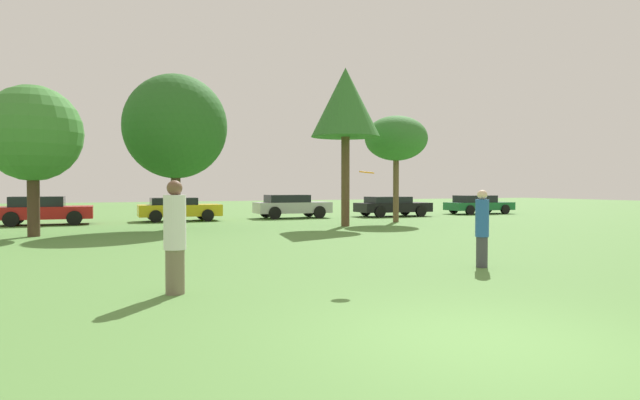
{
  "coord_description": "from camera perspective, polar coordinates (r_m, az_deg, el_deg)",
  "views": [
    {
      "loc": [
        -4.29,
        -4.93,
        1.79
      ],
      "look_at": [
        0.6,
        5.9,
        1.49
      ],
      "focal_mm": 30.91,
      "sensor_mm": 36.0,
      "label": 1
    }
  ],
  "objects": [
    {
      "name": "tree_2",
      "position": [
        23.91,
        -14.75,
        7.34
      ],
      "size": [
        4.28,
        4.28,
        6.45
      ],
      "color": "#473323",
      "rests_on": "ground"
    },
    {
      "name": "tree_1",
      "position": [
        22.08,
        -27.61,
        6.08
      ],
      "size": [
        3.4,
        3.4,
        5.36
      ],
      "color": "#473323",
      "rests_on": "ground"
    },
    {
      "name": "ground_plane",
      "position": [
        6.78,
        16.62,
        -13.93
      ],
      "size": [
        120.0,
        120.0,
        0.0
      ],
      "primitive_type": "plane",
      "color": "#54843D"
    },
    {
      "name": "person_catcher",
      "position": [
        12.64,
        16.43,
        -2.77
      ],
      "size": [
        0.29,
        0.29,
        1.71
      ],
      "rotation": [
        0.0,
        0.0,
        -3.1
      ],
      "color": "#3F3F47",
      "rests_on": "ground"
    },
    {
      "name": "parked_car_silver",
      "position": [
        30.89,
        -3.0,
        -0.58
      ],
      "size": [
        4.26,
        2.06,
        1.31
      ],
      "rotation": [
        0.0,
        0.0,
        -0.05
      ],
      "color": "#B2B2B7",
      "rests_on": "ground"
    },
    {
      "name": "tree_3",
      "position": [
        24.81,
        2.65,
        9.92
      ],
      "size": [
        3.07,
        3.07,
        7.05
      ],
      "color": "brown",
      "rests_on": "ground"
    },
    {
      "name": "parked_car_yellow",
      "position": [
        29.13,
        -14.43,
        -0.87
      ],
      "size": [
        4.18,
        2.06,
        1.2
      ],
      "rotation": [
        0.0,
        0.0,
        -0.05
      ],
      "color": "gold",
      "rests_on": "ground"
    },
    {
      "name": "parked_car_red",
      "position": [
        28.49,
        -26.74,
        -0.92
      ],
      "size": [
        4.2,
        2.15,
        1.32
      ],
      "rotation": [
        0.0,
        0.0,
        -0.05
      ],
      "color": "red",
      "rests_on": "ground"
    },
    {
      "name": "frisbee",
      "position": [
        10.64,
        4.85,
        2.88
      ],
      "size": [
        0.3,
        0.29,
        0.07
      ],
      "color": "orange"
    },
    {
      "name": "tree_4",
      "position": [
        27.68,
        7.89,
        6.28
      ],
      "size": [
        3.11,
        3.11,
        5.27
      ],
      "color": "brown",
      "rests_on": "ground"
    },
    {
      "name": "person_thrower",
      "position": [
        9.43,
        -14.8,
        -3.68
      ],
      "size": [
        0.37,
        0.37,
        1.89
      ],
      "rotation": [
        0.0,
        0.0,
        0.04
      ],
      "color": "#726651",
      "rests_on": "ground"
    },
    {
      "name": "parked_car_black",
      "position": [
        32.85,
        7.45,
        -0.59
      ],
      "size": [
        4.44,
        2.21,
        1.17
      ],
      "rotation": [
        0.0,
        0.0,
        -0.05
      ],
      "color": "black",
      "rests_on": "ground"
    },
    {
      "name": "parked_car_green",
      "position": [
        37.0,
        16.04,
        -0.42
      ],
      "size": [
        4.46,
        2.09,
        1.2
      ],
      "rotation": [
        0.0,
        0.0,
        -0.05
      ],
      "color": "#196633",
      "rests_on": "ground"
    }
  ]
}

